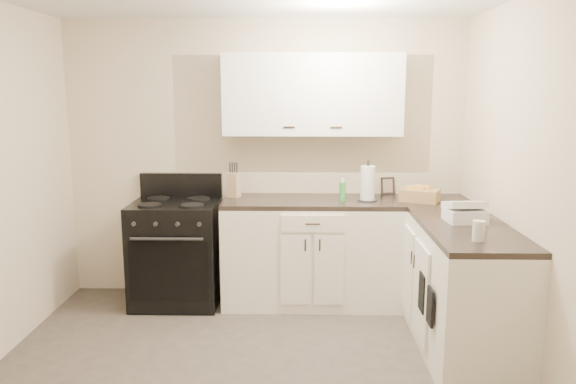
{
  "coord_description": "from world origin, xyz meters",
  "views": [
    {
      "loc": [
        0.31,
        -3.3,
        1.89
      ],
      "look_at": [
        0.23,
        0.85,
        1.13
      ],
      "focal_mm": 35.0,
      "sensor_mm": 36.0,
      "label": 1
    }
  ],
  "objects_px": {
    "wicker_basket": "(420,195)",
    "knife_block": "(234,185)",
    "stove": "(177,253)",
    "countertop_grill": "(465,215)",
    "paper_towel": "(368,183)"
  },
  "relations": [
    {
      "from": "wicker_basket",
      "to": "knife_block",
      "type": "bearing_deg",
      "value": 174.18
    },
    {
      "from": "wicker_basket",
      "to": "stove",
      "type": "bearing_deg",
      "value": 178.99
    },
    {
      "from": "stove",
      "to": "countertop_grill",
      "type": "height_order",
      "value": "countertop_grill"
    },
    {
      "from": "countertop_grill",
      "to": "wicker_basket",
      "type": "bearing_deg",
      "value": 98.3
    },
    {
      "from": "stove",
      "to": "wicker_basket",
      "type": "bearing_deg",
      "value": -1.01
    },
    {
      "from": "stove",
      "to": "wicker_basket",
      "type": "height_order",
      "value": "wicker_basket"
    },
    {
      "from": "stove",
      "to": "knife_block",
      "type": "relative_size",
      "value": 4.1
    },
    {
      "from": "knife_block",
      "to": "wicker_basket",
      "type": "distance_m",
      "value": 1.62
    },
    {
      "from": "knife_block",
      "to": "wicker_basket",
      "type": "xyz_separation_m",
      "value": [
        1.62,
        -0.16,
        -0.06
      ]
    },
    {
      "from": "knife_block",
      "to": "stove",
      "type": "bearing_deg",
      "value": -144.0
    },
    {
      "from": "wicker_basket",
      "to": "countertop_grill",
      "type": "height_order",
      "value": "wicker_basket"
    },
    {
      "from": "countertop_grill",
      "to": "paper_towel",
      "type": "bearing_deg",
      "value": 124.1
    },
    {
      "from": "knife_block",
      "to": "paper_towel",
      "type": "height_order",
      "value": "paper_towel"
    },
    {
      "from": "knife_block",
      "to": "wicker_basket",
      "type": "bearing_deg",
      "value": 15.98
    },
    {
      "from": "knife_block",
      "to": "countertop_grill",
      "type": "height_order",
      "value": "knife_block"
    }
  ]
}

